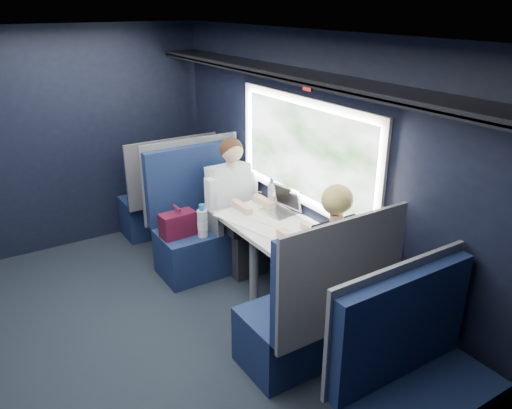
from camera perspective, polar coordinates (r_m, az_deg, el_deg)
ground at (r=4.22m, az=-10.75°, el=-14.65°), size 2.80×4.20×0.01m
room_shell at (r=3.55m, az=-12.10°, el=5.01°), size 3.00×4.40×2.40m
table at (r=4.27m, az=1.50°, el=-3.20°), size 0.62×1.00×0.74m
seat_bay_near at (r=4.97m, az=-5.99°, el=-2.57°), size 1.04×0.62×1.26m
seat_bay_far at (r=3.69m, az=6.77°, el=-12.29°), size 1.04×0.62×1.26m
seat_row_front at (r=5.76m, az=-10.02°, el=0.66°), size 1.04×0.51×1.16m
seat_row_back at (r=3.20m, az=17.77°, el=-19.85°), size 1.04×0.51×1.16m
man at (r=4.83m, az=-2.43°, el=0.60°), size 0.53×0.56×1.32m
woman at (r=3.78m, az=8.37°, el=-5.94°), size 0.53×0.56×1.32m
papers at (r=4.34m, az=1.26°, el=-1.61°), size 0.73×0.90×0.01m
laptop at (r=4.46m, az=2.96°, el=-0.08°), size 0.29×0.35×0.24m
bottle_small at (r=4.63m, az=1.81°, el=1.39°), size 0.07×0.07×0.25m
cup at (r=4.64m, az=2.20°, el=0.60°), size 0.08×0.08×0.10m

